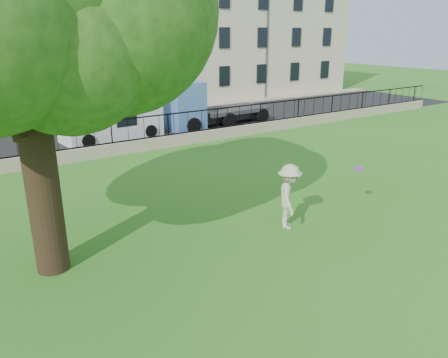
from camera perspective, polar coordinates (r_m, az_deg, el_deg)
ground at (r=11.91m, az=6.54°, el=-9.96°), size 120.00×120.00×0.00m
retaining_wall at (r=21.71m, az=-14.30°, el=3.76°), size 50.00×0.40×0.60m
iron_railing at (r=21.51m, az=-14.48°, el=5.96°), size 50.00×0.05×1.13m
street at (r=26.14m, az=-17.83°, el=5.27°), size 60.00×9.00×0.01m
sidewalk at (r=31.07m, az=-20.64°, el=7.10°), size 60.00×1.40×0.12m
building_row at (r=36.12m, az=-24.27°, el=19.14°), size 56.40×10.40×13.80m
man at (r=13.22m, az=8.48°, el=-2.29°), size 1.36×1.47×1.99m
frisbee at (r=14.46m, az=17.17°, el=1.33°), size 0.30×0.29×0.12m
white_van at (r=25.06m, az=-14.51°, el=7.67°), size 5.59×2.62×2.27m
blue_truck at (r=28.00m, az=-1.09°, el=9.99°), size 6.95×2.73×2.87m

